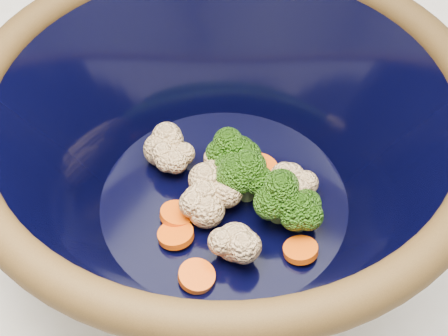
% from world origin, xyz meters
% --- Properties ---
extents(mixing_bowl, '(0.48, 0.48, 0.17)m').
position_xyz_m(mixing_bowl, '(-0.11, -0.06, 0.99)').
color(mixing_bowl, black).
rests_on(mixing_bowl, counter).
extents(vegetable_pile, '(0.18, 0.15, 0.05)m').
position_xyz_m(vegetable_pile, '(-0.09, -0.05, 0.96)').
color(vegetable_pile, '#608442').
rests_on(vegetable_pile, mixing_bowl).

